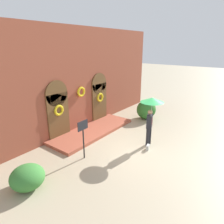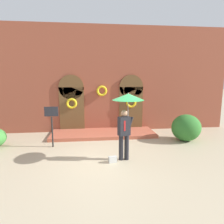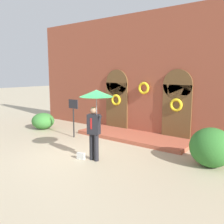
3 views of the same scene
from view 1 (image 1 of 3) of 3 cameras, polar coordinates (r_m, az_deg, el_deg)
The scene contains 7 objects.
ground_plane at distance 9.73m, azimuth 8.27°, elevation -10.14°, with size 80.00×80.00×0.00m, color tan.
building_facade at distance 11.27m, azimuth -10.04°, elevation 8.28°, with size 14.00×2.30×5.60m.
person_with_umbrella at distance 9.45m, azimuth 11.19°, elevation 1.41°, with size 1.10×1.10×2.36m.
handbag at distance 9.63m, azimuth 10.21°, elevation -9.85°, with size 0.28×0.12×0.22m, color #B7B7B2.
sign_post at distance 8.42m, azimuth -8.24°, elevation -6.06°, with size 0.56×0.06×1.72m.
shrub_left at distance 7.64m, azimuth -23.01°, elevation -16.78°, with size 1.16×1.14×0.84m, color #387A33.
shrub_right at distance 13.29m, azimuth 9.76°, elevation 0.70°, with size 1.34×1.22×1.23m, color #2D6B28.
Camera 1 is at (-7.57, -3.95, 4.67)m, focal length 32.00 mm.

